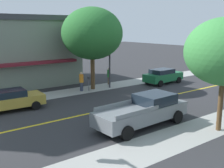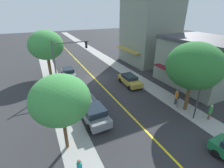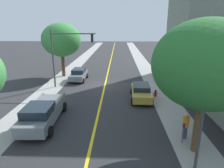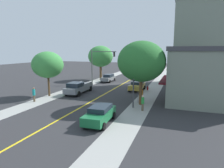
{
  "view_description": "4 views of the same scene",
  "coord_description": "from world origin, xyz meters",
  "px_view_note": "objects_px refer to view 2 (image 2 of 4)",
  "views": [
    {
      "loc": [
        15.45,
        -0.84,
        5.88
      ],
      "look_at": [
        1.41,
        9.76,
        2.2
      ],
      "focal_mm": 44.16,
      "sensor_mm": 36.0,
      "label": 1
    },
    {
      "loc": [
        8.16,
        24.11,
        10.51
      ],
      "look_at": [
        0.58,
        8.08,
        2.4
      ],
      "focal_mm": 26.25,
      "sensor_mm": 36.0,
      "label": 2
    },
    {
      "loc": [
        -1.69,
        23.62,
        7.25
      ],
      "look_at": [
        -1.06,
        4.94,
        1.63
      ],
      "focal_mm": 31.43,
      "sensor_mm": 36.0,
      "label": 3
    },
    {
      "loc": [
        -10.75,
        36.2,
        6.49
      ],
      "look_at": [
        -1.17,
        9.25,
        1.61
      ],
      "focal_mm": 31.28,
      "sensor_mm": 36.0,
      "label": 4
    }
  ],
  "objects_px": {
    "grey_pickup_truck": "(92,110)",
    "street_tree_left_far": "(46,45)",
    "parking_meter": "(178,100)",
    "street_lamp": "(201,87)",
    "street_tree_left_near": "(194,66)",
    "pedestrian_green_shirt": "(210,112)",
    "pedestrian_orange_shirt": "(176,97)",
    "fire_hydrant": "(136,79)",
    "street_tree_right_corner": "(60,100)",
    "traffic_light_mast": "(65,56)",
    "grey_sedan_right_curb": "(69,73)",
    "gold_sedan_left_curb": "(130,80)"
  },
  "relations": [
    {
      "from": "grey_pickup_truck",
      "to": "street_tree_left_far",
      "type": "bearing_deg",
      "value": -172.6
    },
    {
      "from": "parking_meter",
      "to": "street_lamp",
      "type": "bearing_deg",
      "value": 88.53
    },
    {
      "from": "street_lamp",
      "to": "grey_pickup_truck",
      "type": "bearing_deg",
      "value": -25.52
    },
    {
      "from": "street_tree_left_near",
      "to": "pedestrian_green_shirt",
      "type": "bearing_deg",
      "value": 106.6
    },
    {
      "from": "pedestrian_green_shirt",
      "to": "pedestrian_orange_shirt",
      "type": "height_order",
      "value": "pedestrian_orange_shirt"
    },
    {
      "from": "fire_hydrant",
      "to": "street_tree_right_corner",
      "type": "bearing_deg",
      "value": 35.94
    },
    {
      "from": "traffic_light_mast",
      "to": "grey_sedan_right_curb",
      "type": "xyz_separation_m",
      "value": [
        -0.76,
        -3.17,
        -3.71
      ]
    },
    {
      "from": "street_tree_left_far",
      "to": "gold_sedan_left_curb",
      "type": "bearing_deg",
      "value": 138.75
    },
    {
      "from": "fire_hydrant",
      "to": "gold_sedan_left_curb",
      "type": "height_order",
      "value": "gold_sedan_left_curb"
    },
    {
      "from": "street_tree_left_far",
      "to": "street_lamp",
      "type": "relative_size",
      "value": 1.32
    },
    {
      "from": "grey_pickup_truck",
      "to": "pedestrian_green_shirt",
      "type": "xyz_separation_m",
      "value": [
        -10.97,
        5.45,
        0.01
      ]
    },
    {
      "from": "grey_pickup_truck",
      "to": "pedestrian_orange_shirt",
      "type": "height_order",
      "value": "grey_pickup_truck"
    },
    {
      "from": "pedestrian_green_shirt",
      "to": "street_tree_left_near",
      "type": "bearing_deg",
      "value": 144.7
    },
    {
      "from": "gold_sedan_left_curb",
      "to": "fire_hydrant",
      "type": "bearing_deg",
      "value": 118.19
    },
    {
      "from": "street_tree_right_corner",
      "to": "pedestrian_orange_shirt",
      "type": "xyz_separation_m",
      "value": [
        -13.26,
        -1.26,
        -3.57
      ]
    },
    {
      "from": "fire_hydrant",
      "to": "pedestrian_orange_shirt",
      "type": "xyz_separation_m",
      "value": [
        -0.5,
        8.0,
        0.58
      ]
    },
    {
      "from": "grey_sedan_right_curb",
      "to": "street_tree_left_near",
      "type": "bearing_deg",
      "value": 34.26
    },
    {
      "from": "traffic_light_mast",
      "to": "grey_pickup_truck",
      "type": "distance_m",
      "value": 9.99
    },
    {
      "from": "pedestrian_green_shirt",
      "to": "pedestrian_orange_shirt",
      "type": "xyz_separation_m",
      "value": [
        0.87,
        -3.78,
        0.01
      ]
    },
    {
      "from": "street_tree_left_far",
      "to": "grey_sedan_right_curb",
      "type": "relative_size",
      "value": 1.75
    },
    {
      "from": "parking_meter",
      "to": "pedestrian_orange_shirt",
      "type": "xyz_separation_m",
      "value": [
        -0.32,
        -0.59,
        0.05
      ]
    },
    {
      "from": "grey_sedan_right_curb",
      "to": "pedestrian_orange_shirt",
      "type": "height_order",
      "value": "pedestrian_orange_shirt"
    },
    {
      "from": "street_tree_left_far",
      "to": "parking_meter",
      "type": "height_order",
      "value": "street_tree_left_far"
    },
    {
      "from": "street_tree_left_far",
      "to": "parking_meter",
      "type": "relative_size",
      "value": 5.56
    },
    {
      "from": "street_tree_left_near",
      "to": "grey_sedan_right_curb",
      "type": "xyz_separation_m",
      "value": [
        10.02,
        -15.49,
        -4.43
      ]
    },
    {
      "from": "grey_sedan_right_curb",
      "to": "pedestrian_green_shirt",
      "type": "bearing_deg",
      "value": 32.31
    },
    {
      "from": "street_tree_left_near",
      "to": "street_tree_left_far",
      "type": "height_order",
      "value": "street_tree_left_near"
    },
    {
      "from": "gold_sedan_left_curb",
      "to": "pedestrian_orange_shirt",
      "type": "relative_size",
      "value": 2.59
    },
    {
      "from": "pedestrian_green_shirt",
      "to": "fire_hydrant",
      "type": "bearing_deg",
      "value": 134.76
    },
    {
      "from": "grey_sedan_right_curb",
      "to": "street_lamp",
      "type": "bearing_deg",
      "value": 30.38
    },
    {
      "from": "street_tree_right_corner",
      "to": "fire_hydrant",
      "type": "height_order",
      "value": "street_tree_right_corner"
    },
    {
      "from": "traffic_light_mast",
      "to": "grey_pickup_truck",
      "type": "relative_size",
      "value": 1.08
    },
    {
      "from": "street_tree_left_near",
      "to": "fire_hydrant",
      "type": "bearing_deg",
      "value": -86.02
    },
    {
      "from": "street_tree_left_near",
      "to": "fire_hydrant",
      "type": "xyz_separation_m",
      "value": [
        0.65,
        -9.34,
        -4.87
      ]
    },
    {
      "from": "street_tree_right_corner",
      "to": "pedestrian_green_shirt",
      "type": "height_order",
      "value": "street_tree_right_corner"
    },
    {
      "from": "street_tree_right_corner",
      "to": "pedestrian_green_shirt",
      "type": "xyz_separation_m",
      "value": [
        -14.14,
        2.52,
        -3.58
      ]
    },
    {
      "from": "street_lamp",
      "to": "grey_sedan_right_curb",
      "type": "height_order",
      "value": "street_lamp"
    },
    {
      "from": "grey_sedan_right_curb",
      "to": "grey_pickup_truck",
      "type": "xyz_separation_m",
      "value": [
        0.23,
        12.47,
        0.11
      ]
    },
    {
      "from": "street_lamp",
      "to": "gold_sedan_left_curb",
      "type": "xyz_separation_m",
      "value": [
        1.75,
        -10.17,
        -2.82
      ]
    },
    {
      "from": "street_lamp",
      "to": "gold_sedan_left_curb",
      "type": "distance_m",
      "value": 10.7
    },
    {
      "from": "street_lamp",
      "to": "grey_sedan_right_curb",
      "type": "bearing_deg",
      "value": -60.98
    },
    {
      "from": "street_lamp",
      "to": "pedestrian_green_shirt",
      "type": "bearing_deg",
      "value": 147.13
    },
    {
      "from": "fire_hydrant",
      "to": "pedestrian_orange_shirt",
      "type": "relative_size",
      "value": 0.41
    },
    {
      "from": "street_tree_left_far",
      "to": "grey_sedan_right_curb",
      "type": "height_order",
      "value": "street_tree_left_far"
    },
    {
      "from": "street_tree_left_near",
      "to": "traffic_light_mast",
      "type": "distance_m",
      "value": 16.39
    },
    {
      "from": "gold_sedan_left_curb",
      "to": "street_tree_left_far",
      "type": "bearing_deg",
      "value": -128.99
    },
    {
      "from": "parking_meter",
      "to": "pedestrian_orange_shirt",
      "type": "distance_m",
      "value": 0.67
    },
    {
      "from": "street_tree_left_far",
      "to": "parking_meter",
      "type": "xyz_separation_m",
      "value": [
        -12.24,
        16.95,
        -4.35
      ]
    },
    {
      "from": "gold_sedan_left_curb",
      "to": "pedestrian_green_shirt",
      "type": "relative_size",
      "value": 2.68
    },
    {
      "from": "street_lamp",
      "to": "pedestrian_green_shirt",
      "type": "height_order",
      "value": "street_lamp"
    }
  ]
}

